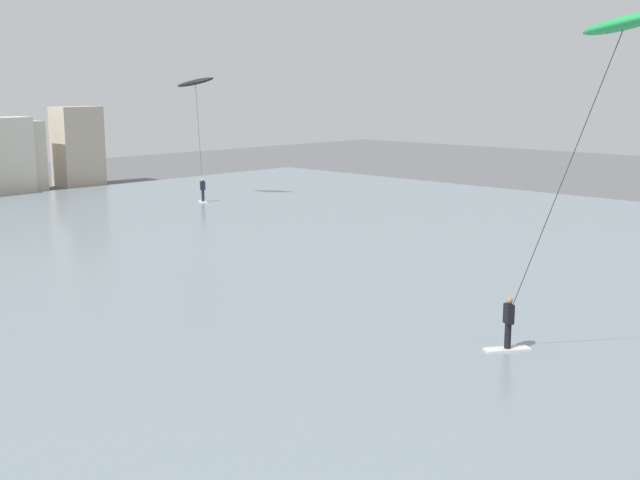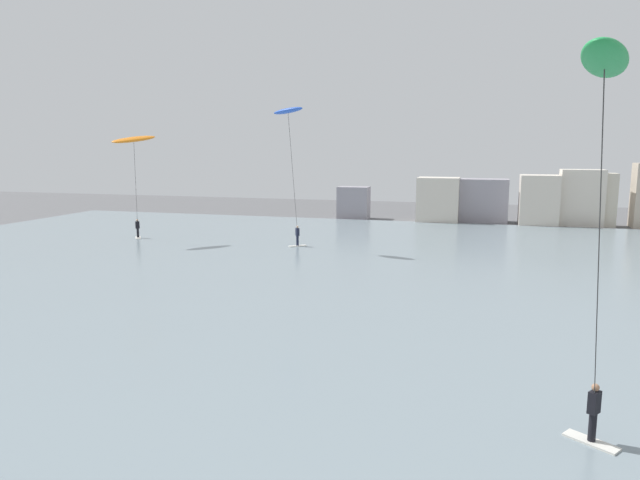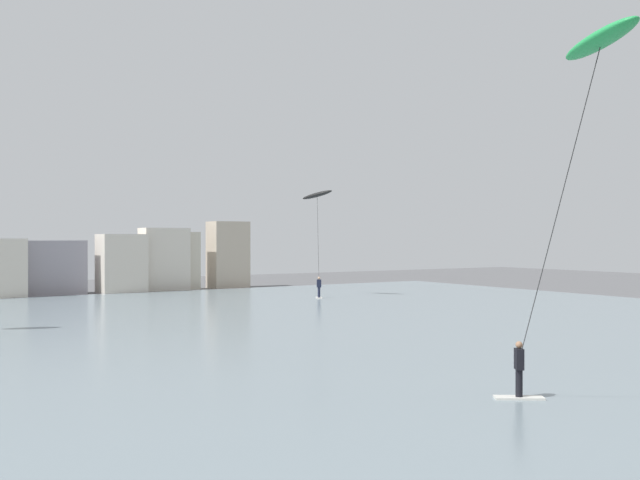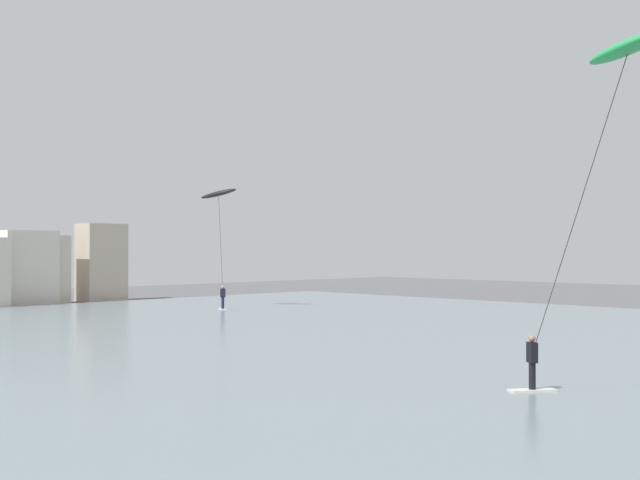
# 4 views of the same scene
# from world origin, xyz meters

# --- Properties ---
(kitesurfer_black) EXTENTS (2.27, 3.74, 8.60)m
(kitesurfer_black) POSITION_xyz_m (21.79, 45.15, 7.36)
(kitesurfer_black) COLOR silver
(kitesurfer_black) RESTS_ON water_bay
(kitesurfer_green) EXTENTS (2.37, 5.23, 9.76)m
(kitesurfer_green) POSITION_xyz_m (7.00, 9.24, 8.18)
(kitesurfer_green) COLOR silver
(kitesurfer_green) RESTS_ON water_bay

